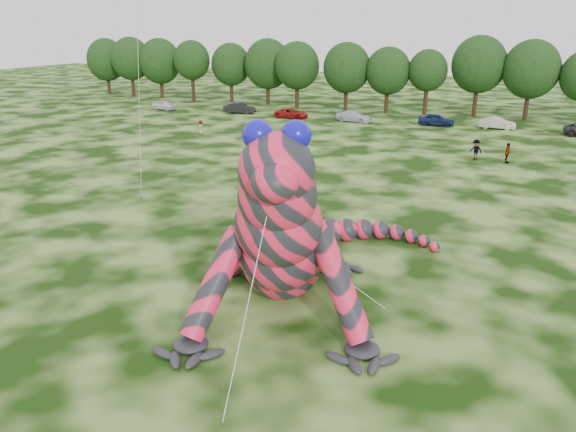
# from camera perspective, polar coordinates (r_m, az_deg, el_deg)

# --- Properties ---
(ground) EXTENTS (240.00, 240.00, 0.00)m
(ground) POSITION_cam_1_polar(r_m,az_deg,el_deg) (28.05, -10.55, -6.39)
(ground) COLOR #16330A
(ground) RESTS_ON ground
(inflatable_gecko) EXTENTS (19.73, 21.34, 8.67)m
(inflatable_gecko) POSITION_cam_1_polar(r_m,az_deg,el_deg) (25.19, -0.42, 1.59)
(inflatable_gecko) COLOR #F3234A
(inflatable_gecko) RESTS_ON ground
(tree_0) EXTENTS (6.91, 6.22, 9.51)m
(tree_0) POSITION_cam_1_polar(r_m,az_deg,el_deg) (106.01, -17.91, 14.26)
(tree_0) COLOR black
(tree_0) RESTS_ON ground
(tree_1) EXTENTS (6.74, 6.07, 9.81)m
(tree_1) POSITION_cam_1_polar(r_m,az_deg,el_deg) (101.14, -15.62, 14.37)
(tree_1) COLOR black
(tree_1) RESTS_ON ground
(tree_2) EXTENTS (7.04, 6.34, 9.64)m
(tree_2) POSITION_cam_1_polar(r_m,az_deg,el_deg) (98.49, -12.84, 14.43)
(tree_2) COLOR black
(tree_2) RESTS_ON ground
(tree_3) EXTENTS (5.81, 5.23, 9.44)m
(tree_3) POSITION_cam_1_polar(r_m,az_deg,el_deg) (92.99, -9.70, 14.32)
(tree_3) COLOR black
(tree_3) RESTS_ON ground
(tree_4) EXTENTS (6.22, 5.60, 9.06)m
(tree_4) POSITION_cam_1_polar(r_m,az_deg,el_deg) (91.29, -5.80, 14.28)
(tree_4) COLOR black
(tree_4) RESTS_ON ground
(tree_5) EXTENTS (7.16, 6.44, 9.80)m
(tree_5) POSITION_cam_1_polar(r_m,az_deg,el_deg) (88.04, -2.07, 14.44)
(tree_5) COLOR black
(tree_5) RESTS_ON ground
(tree_6) EXTENTS (6.52, 5.86, 9.49)m
(tree_6) POSITION_cam_1_polar(r_m,az_deg,el_deg) (84.20, 0.94, 14.13)
(tree_6) COLOR black
(tree_6) RESTS_ON ground
(tree_7) EXTENTS (6.68, 6.01, 9.48)m
(tree_7) POSITION_cam_1_polar(r_m,az_deg,el_deg) (81.75, 5.96, 13.89)
(tree_7) COLOR black
(tree_7) RESTS_ON ground
(tree_8) EXTENTS (6.14, 5.53, 8.94)m
(tree_8) POSITION_cam_1_polar(r_m,az_deg,el_deg) (80.38, 10.09, 13.43)
(tree_8) COLOR black
(tree_8) RESTS_ON ground
(tree_9) EXTENTS (5.27, 4.74, 8.68)m
(tree_9) POSITION_cam_1_polar(r_m,az_deg,el_deg) (79.67, 13.93, 13.03)
(tree_9) COLOR black
(tree_9) RESTS_ON ground
(tree_10) EXTENTS (7.09, 6.38, 10.50)m
(tree_10) POSITION_cam_1_polar(r_m,az_deg,el_deg) (79.99, 18.72, 13.28)
(tree_10) COLOR black
(tree_10) RESTS_ON ground
(tree_11) EXTENTS (7.01, 6.31, 10.07)m
(tree_11) POSITION_cam_1_polar(r_m,az_deg,el_deg) (79.30, 23.36, 12.55)
(tree_11) COLOR black
(tree_11) RESTS_ON ground
(car_0) EXTENTS (4.19, 2.36, 1.35)m
(car_0) POSITION_cam_1_polar(r_m,az_deg,el_deg) (84.56, -12.49, 10.94)
(car_0) COLOR silver
(car_0) RESTS_ON ground
(car_1) EXTENTS (4.61, 2.18, 1.46)m
(car_1) POSITION_cam_1_polar(r_m,az_deg,el_deg) (79.45, -4.93, 10.86)
(car_1) COLOR black
(car_1) RESTS_ON ground
(car_2) EXTENTS (4.60, 2.31, 1.25)m
(car_2) POSITION_cam_1_polar(r_m,az_deg,el_deg) (75.12, 0.39, 10.38)
(car_2) COLOR #99110E
(car_2) RESTS_ON ground
(car_3) EXTENTS (5.00, 2.79, 1.37)m
(car_3) POSITION_cam_1_polar(r_m,az_deg,el_deg) (72.72, 6.71, 10.01)
(car_3) COLOR silver
(car_3) RESTS_ON ground
(car_4) EXTENTS (4.45, 2.08, 1.47)m
(car_4) POSITION_cam_1_polar(r_m,az_deg,el_deg) (71.81, 14.83, 9.45)
(car_4) COLOR #121D48
(car_4) RESTS_ON ground
(car_5) EXTENTS (4.15, 1.50, 1.36)m
(car_5) POSITION_cam_1_polar(r_m,az_deg,el_deg) (71.72, 20.51, 8.83)
(car_5) COLOR #BDB7AB
(car_5) RESTS_ON ground
(spectator_1) EXTENTS (1.13, 1.10, 1.84)m
(spectator_1) POSITION_cam_1_polar(r_m,az_deg,el_deg) (50.15, -1.61, 6.37)
(spectator_1) COLOR gray
(spectator_1) RESTS_ON ground
(spectator_3) EXTENTS (0.52, 1.10, 1.83)m
(spectator_3) POSITION_cam_1_polar(r_m,az_deg,el_deg) (53.98, 21.40, 5.97)
(spectator_3) COLOR gray
(spectator_3) RESTS_ON ground
(spectator_2) EXTENTS (1.39, 1.12, 1.88)m
(spectator_2) POSITION_cam_1_polar(r_m,az_deg,el_deg) (54.24, 18.54, 6.38)
(spectator_2) COLOR gray
(spectator_2) RESTS_ON ground
(spectator_4) EXTENTS (0.91, 0.89, 1.58)m
(spectator_4) POSITION_cam_1_polar(r_m,az_deg,el_deg) (64.60, -8.87, 8.89)
(spectator_4) COLOR gray
(spectator_4) RESTS_ON ground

